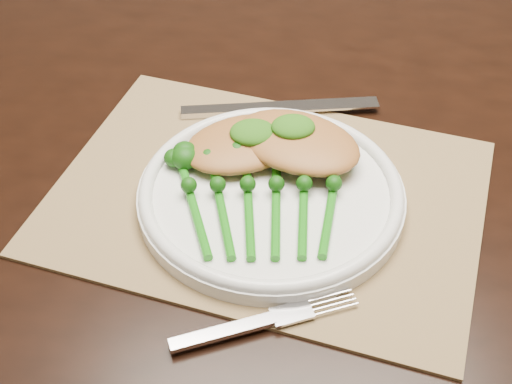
{
  "coord_description": "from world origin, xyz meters",
  "views": [
    {
      "loc": [
        -0.05,
        -0.7,
        1.27
      ],
      "look_at": [
        -0.04,
        -0.18,
        0.78
      ],
      "focal_mm": 50.0,
      "sensor_mm": 36.0,
      "label": 1
    }
  ],
  "objects_px": {
    "dining_table": "(318,296)",
    "placemat": "(267,196)",
    "dinner_plate": "(271,193)",
    "broccolini_bundle": "(262,205)",
    "chicken_fillet_left": "(244,143)"
  },
  "relations": [
    {
      "from": "dining_table",
      "to": "placemat",
      "type": "height_order",
      "value": "placemat"
    },
    {
      "from": "dining_table",
      "to": "placemat",
      "type": "distance_m",
      "value": 0.42
    },
    {
      "from": "dining_table",
      "to": "dinner_plate",
      "type": "distance_m",
      "value": 0.43
    },
    {
      "from": "placemat",
      "to": "dinner_plate",
      "type": "bearing_deg",
      "value": -52.77
    },
    {
      "from": "placemat",
      "to": "broccolini_bundle",
      "type": "xyz_separation_m",
      "value": [
        -0.01,
        -0.04,
        0.02
      ]
    },
    {
      "from": "dinner_plate",
      "to": "broccolini_bundle",
      "type": "height_order",
      "value": "broccolini_bundle"
    },
    {
      "from": "broccolini_bundle",
      "to": "dinner_plate",
      "type": "bearing_deg",
      "value": 69.96
    },
    {
      "from": "dinner_plate",
      "to": "chicken_fillet_left",
      "type": "relative_size",
      "value": 2.08
    },
    {
      "from": "chicken_fillet_left",
      "to": "broccolini_bundle",
      "type": "bearing_deg",
      "value": -101.89
    },
    {
      "from": "dinner_plate",
      "to": "chicken_fillet_left",
      "type": "distance_m",
      "value": 0.07
    },
    {
      "from": "dinner_plate",
      "to": "dining_table",
      "type": "bearing_deg",
      "value": 63.05
    },
    {
      "from": "chicken_fillet_left",
      "to": "placemat",
      "type": "bearing_deg",
      "value": -87.37
    },
    {
      "from": "dining_table",
      "to": "chicken_fillet_left",
      "type": "bearing_deg",
      "value": -127.26
    },
    {
      "from": "placemat",
      "to": "broccolini_bundle",
      "type": "distance_m",
      "value": 0.04
    },
    {
      "from": "dining_table",
      "to": "dinner_plate",
      "type": "height_order",
      "value": "dinner_plate"
    }
  ]
}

